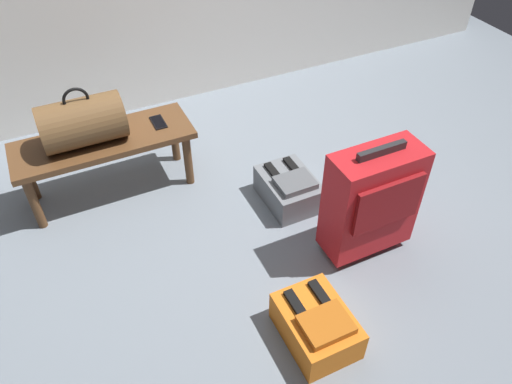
{
  "coord_description": "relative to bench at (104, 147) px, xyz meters",
  "views": [
    {
      "loc": [
        -0.77,
        -1.69,
        2.01
      ],
      "look_at": [
        0.07,
        0.08,
        0.25
      ],
      "focal_mm": 34.7,
      "sensor_mm": 36.0,
      "label": 1
    }
  ],
  "objects": [
    {
      "name": "bench",
      "position": [
        0.0,
        0.0,
        0.0
      ],
      "size": [
        1.0,
        0.36,
        0.38
      ],
      "color": "brown",
      "rests_on": "ground"
    },
    {
      "name": "suitcase_upright_red",
      "position": [
        1.1,
        -1.04,
        0.02
      ],
      "size": [
        0.46,
        0.24,
        0.67
      ],
      "color": "red",
      "rests_on": "ground"
    },
    {
      "name": "ground_plane",
      "position": [
        0.57,
        -0.72,
        -0.33
      ],
      "size": [
        6.6,
        6.6,
        0.0
      ],
      "primitive_type": "plane",
      "color": "slate"
    },
    {
      "name": "duffel_bag_brown",
      "position": [
        -0.08,
        0.0,
        0.19
      ],
      "size": [
        0.44,
        0.26,
        0.34
      ],
      "color": "brown",
      "rests_on": "bench"
    },
    {
      "name": "backpack_grey",
      "position": [
        0.91,
        -0.54,
        -0.23
      ],
      "size": [
        0.28,
        0.38,
        0.21
      ],
      "color": "slate",
      "rests_on": "ground"
    },
    {
      "name": "cell_phone",
      "position": [
        0.33,
        0.01,
        0.06
      ],
      "size": [
        0.07,
        0.14,
        0.01
      ],
      "color": "black",
      "rests_on": "bench"
    },
    {
      "name": "backpack_orange",
      "position": [
        0.58,
        -1.4,
        -0.23
      ],
      "size": [
        0.28,
        0.38,
        0.21
      ],
      "color": "orange",
      "rests_on": "ground"
    }
  ]
}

